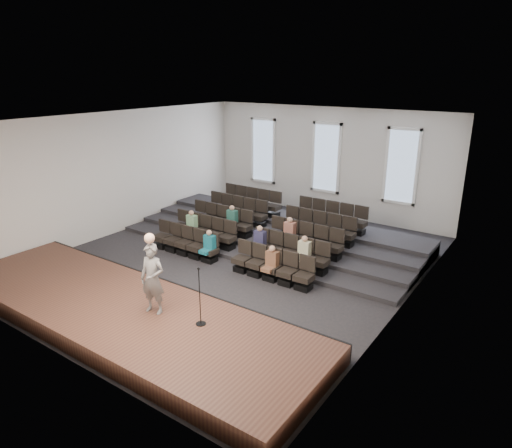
{
  "coord_description": "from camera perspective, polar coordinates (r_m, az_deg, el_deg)",
  "views": [
    {
      "loc": [
        9.27,
        -12.04,
        6.5
      ],
      "look_at": [
        0.55,
        0.5,
        1.36
      ],
      "focal_mm": 32.0,
      "sensor_mm": 36.0,
      "label": 1
    }
  ],
  "objects": [
    {
      "name": "ground",
      "position": [
        16.52,
        -2.56,
        -4.6
      ],
      "size": [
        14.0,
        14.0,
        0.0
      ],
      "primitive_type": "plane",
      "color": "black",
      "rests_on": "ground"
    },
    {
      "name": "ceiling",
      "position": [
        15.27,
        -2.83,
        12.97
      ],
      "size": [
        12.0,
        14.0,
        0.02
      ],
      "primitive_type": "cube",
      "color": "white",
      "rests_on": "ground"
    },
    {
      "name": "wall_back",
      "position": [
        21.57,
        8.81,
        7.68
      ],
      "size": [
        12.0,
        0.04,
        5.0
      ],
      "primitive_type": "cube",
      "color": "silver",
      "rests_on": "ground"
    },
    {
      "name": "wall_front",
      "position": [
        11.27,
        -24.96,
        -4.02
      ],
      "size": [
        12.0,
        0.04,
        5.0
      ],
      "primitive_type": "cube",
      "color": "silver",
      "rests_on": "ground"
    },
    {
      "name": "wall_left",
      "position": [
        19.87,
        -16.71,
        6.19
      ],
      "size": [
        0.04,
        14.0,
        5.0
      ],
      "primitive_type": "cube",
      "color": "silver",
      "rests_on": "ground"
    },
    {
      "name": "wall_right",
      "position": [
        13.09,
        18.74,
        -0.21
      ],
      "size": [
        0.04,
        14.0,
        5.0
      ],
      "primitive_type": "cube",
      "color": "silver",
      "rests_on": "ground"
    },
    {
      "name": "stage",
      "position": [
        13.15,
        -16.39,
        -10.6
      ],
      "size": [
        11.8,
        3.6,
        0.5
      ],
      "primitive_type": "cube",
      "color": "#4C2E20",
      "rests_on": "ground"
    },
    {
      "name": "stage_lip",
      "position": [
        14.17,
        -10.83,
        -7.94
      ],
      "size": [
        11.8,
        0.06,
        0.52
      ],
      "primitive_type": "cube",
      "color": "black",
      "rests_on": "ground"
    },
    {
      "name": "risers",
      "position": [
        18.89,
        3.26,
        -0.94
      ],
      "size": [
        11.8,
        4.8,
        0.6
      ],
      "color": "black",
      "rests_on": "ground"
    },
    {
      "name": "seating_rows",
      "position": [
        17.44,
        0.47,
        -0.91
      ],
      "size": [
        6.8,
        4.7,
        1.67
      ],
      "color": "black",
      "rests_on": "ground"
    },
    {
      "name": "windows",
      "position": [
        21.47,
        8.75,
        8.18
      ],
      "size": [
        8.44,
        0.1,
        3.24
      ],
      "color": "white",
      "rests_on": "wall_back"
    },
    {
      "name": "audience",
      "position": [
        16.4,
        -0.88,
        -1.64
      ],
      "size": [
        5.45,
        2.64,
        1.1
      ],
      "color": "#176877",
      "rests_on": "seating_rows"
    },
    {
      "name": "speaker",
      "position": [
        12.06,
        -12.8,
        -6.7
      ],
      "size": [
        0.77,
        0.59,
        1.89
      ],
      "primitive_type": "imported",
      "rotation": [
        0.0,
        0.0,
        0.21
      ],
      "color": "slate",
      "rests_on": "stage"
    },
    {
      "name": "mic_stand",
      "position": [
        11.51,
        -6.99,
        -10.34
      ],
      "size": [
        0.26,
        0.26,
        1.55
      ],
      "color": "black",
      "rests_on": "stage"
    }
  ]
}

